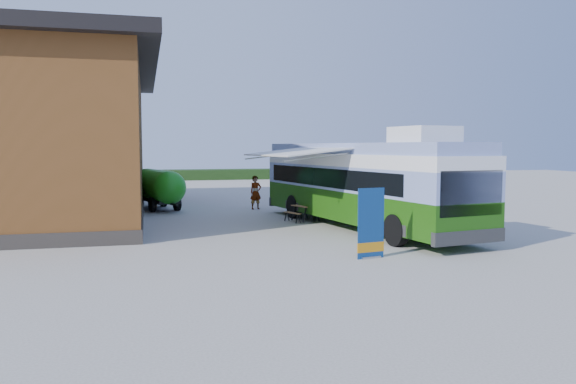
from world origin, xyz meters
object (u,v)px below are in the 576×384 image
object	(u,v)px
banner	(371,230)
person_b	(285,190)
bus	(361,181)
picnic_table	(302,210)
person_a	(256,193)
slurry_tanker	(158,186)

from	to	relation	value
banner	person_b	bearing A→B (deg)	76.14
bus	picnic_table	size ratio (longest dim) A/B	8.81
picnic_table	person_a	size ratio (longest dim) A/B	0.85
person_b	picnic_table	bearing A→B (deg)	12.03
person_b	slurry_tanker	distance (m)	6.88
person_b	slurry_tanker	xyz separation A→B (m)	(-6.85, 0.53, 0.30)
picnic_table	slurry_tanker	size ratio (longest dim) A/B	0.27
banner	person_a	xyz separation A→B (m)	(-0.79, 13.86, 0.03)
person_a	person_b	bearing A→B (deg)	9.42
picnic_table	person_b	world-z (taller)	person_b
banner	picnic_table	world-z (taller)	banner
bus	slurry_tanker	distance (m)	12.09
person_b	slurry_tanker	world-z (taller)	slurry_tanker
banner	slurry_tanker	world-z (taller)	slurry_tanker
person_a	slurry_tanker	size ratio (longest dim) A/B	0.32
bus	banner	xyz separation A→B (m)	(-2.11, -6.11, -1.05)
picnic_table	person_b	xyz separation A→B (m)	(0.73, 6.10, 0.39)
person_a	person_b	world-z (taller)	person_b
bus	picnic_table	bearing A→B (deg)	116.76
banner	slurry_tanker	size ratio (longest dim) A/B	0.38
person_a	banner	bearing A→B (deg)	-101.49
bus	person_b	distance (m)	8.69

